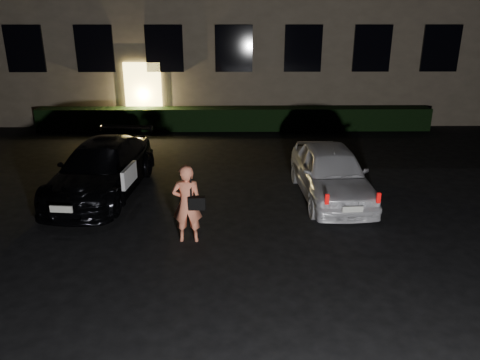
{
  "coord_description": "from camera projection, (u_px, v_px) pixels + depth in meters",
  "views": [
    {
      "loc": [
        0.01,
        -7.18,
        4.44
      ],
      "look_at": [
        0.12,
        2.0,
        1.05
      ],
      "focal_mm": 35.0,
      "sensor_mm": 36.0,
      "label": 1
    }
  ],
  "objects": [
    {
      "name": "man",
      "position": [
        187.0,
        204.0,
        9.21
      ],
      "size": [
        0.67,
        0.4,
        1.61
      ],
      "rotation": [
        0.0,
        0.0,
        3.17
      ],
      "color": "#FF8661",
      "rests_on": "ground"
    },
    {
      "name": "hedge",
      "position": [
        234.0,
        119.0,
        17.97
      ],
      "size": [
        15.0,
        0.7,
        0.85
      ],
      "primitive_type": "cube",
      "color": "black",
      "rests_on": "ground"
    },
    {
      "name": "hatch",
      "position": [
        331.0,
        172.0,
        11.44
      ],
      "size": [
        1.75,
        3.92,
        1.31
      ],
      "rotation": [
        0.0,
        0.0,
        0.05
      ],
      "color": "white",
      "rests_on": "ground"
    },
    {
      "name": "sedan",
      "position": [
        102.0,
        169.0,
        11.7
      ],
      "size": [
        2.25,
        4.65,
        1.29
      ],
      "rotation": [
        0.0,
        0.0,
        -0.1
      ],
      "color": "black",
      "rests_on": "ground"
    },
    {
      "name": "ground",
      "position": [
        234.0,
        275.0,
        8.27
      ],
      "size": [
        80.0,
        80.0,
        0.0
      ],
      "primitive_type": "plane",
      "color": "black",
      "rests_on": "ground"
    }
  ]
}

